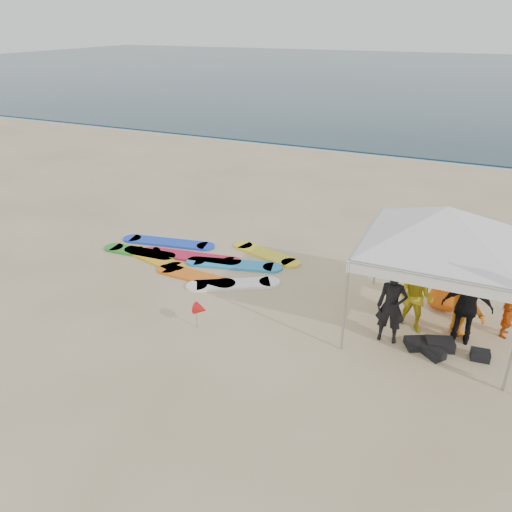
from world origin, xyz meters
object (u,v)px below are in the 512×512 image
at_px(person_orange_a, 464,300).
at_px(person_black_b, 467,307).
at_px(person_orange_b, 449,272).
at_px(person_seated, 507,318).
at_px(marker_pennant, 201,309).
at_px(person_yellow, 415,298).
at_px(surfboard_spread, 196,260).
at_px(canopy_tent, 449,207).
at_px(person_black_a, 391,306).

xyz_separation_m(person_orange_a, person_black_b, (0.07, -0.32, 0.03)).
distance_m(person_orange_b, person_seated, 1.55).
relative_size(person_black_b, marker_pennant, 2.67).
bearing_deg(person_yellow, marker_pennant, -143.20).
xyz_separation_m(person_orange_b, surfboard_spread, (-6.57, -0.23, -0.92)).
bearing_deg(marker_pennant, canopy_tent, 24.47).
bearing_deg(surfboard_spread, person_black_a, -15.95).
bearing_deg(person_black_a, person_black_b, 17.31).
height_order(person_orange_a, surfboard_spread, person_orange_a).
xyz_separation_m(person_orange_a, canopy_tent, (-0.62, -0.09, 2.02)).
bearing_deg(person_black_b, person_orange_b, -69.81).
height_order(person_black_a, person_orange_b, person_orange_b).
bearing_deg(marker_pennant, person_black_a, 18.41).
bearing_deg(marker_pennant, person_black_b, 19.33).
xyz_separation_m(person_black_b, surfboard_spread, (-7.06, 1.04, -0.82)).
height_order(person_black_b, canopy_tent, canopy_tent).
bearing_deg(canopy_tent, marker_pennant, -155.53).
distance_m(person_orange_a, canopy_tent, 2.11).
bearing_deg(person_seated, person_orange_b, 72.59).
xyz_separation_m(person_black_a, person_black_b, (1.42, 0.57, 0.02)).
xyz_separation_m(person_orange_a, marker_pennant, (-5.15, -2.15, -0.32)).
bearing_deg(person_orange_b, person_yellow, 77.03).
distance_m(person_black_a, person_orange_a, 1.61).
height_order(person_orange_b, canopy_tent, canopy_tent).
relative_size(person_orange_a, person_black_b, 0.96).
bearing_deg(person_orange_a, marker_pennant, 59.12).
bearing_deg(person_black_b, person_yellow, -2.81).
distance_m(person_orange_a, person_seated, 1.04).
bearing_deg(canopy_tent, surfboard_spread, 172.72).
relative_size(person_black_a, marker_pennant, 2.59).
relative_size(person_black_b, surfboard_spread, 0.32).
distance_m(canopy_tent, surfboard_spread, 7.00).
xyz_separation_m(person_orange_a, person_orange_b, (-0.41, 0.95, 0.13)).
xyz_separation_m(person_black_b, person_orange_b, (-0.48, 1.27, 0.10)).
bearing_deg(person_orange_a, person_seated, -123.63).
bearing_deg(person_orange_b, marker_pennant, 44.05).
height_order(marker_pennant, surfboard_spread, marker_pennant).
bearing_deg(person_yellow, canopy_tent, 42.46).
relative_size(person_orange_b, person_seated, 2.21).
distance_m(marker_pennant, surfboard_spread, 3.44).
height_order(person_black_a, person_seated, person_black_a).
height_order(person_seated, marker_pennant, person_seated).
bearing_deg(person_black_a, canopy_tent, 43.07).
relative_size(person_orange_b, canopy_tent, 0.44).
height_order(person_seated, canopy_tent, canopy_tent).
height_order(person_orange_b, marker_pennant, person_orange_b).
height_order(person_black_b, surfboard_spread, person_black_b).
xyz_separation_m(person_seated, marker_pennant, (-6.06, -2.48, 0.06)).
bearing_deg(surfboard_spread, person_orange_b, 1.98).
xyz_separation_m(person_yellow, person_black_b, (1.03, -0.04, 0.06)).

